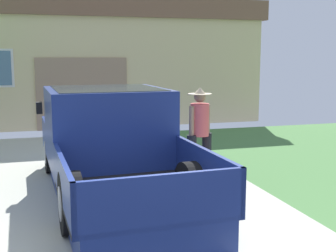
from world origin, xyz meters
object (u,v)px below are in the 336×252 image
(person_with_hat, at_px, (200,131))
(handbag, at_px, (212,176))
(pickup_truck, at_px, (108,145))
(house_with_garage, at_px, (110,61))

(person_with_hat, distance_m, handbag, 0.84)
(pickup_truck, relative_size, handbag, 12.60)
(handbag, xyz_separation_m, house_with_garage, (-0.30, 9.56, 1.94))
(person_with_hat, relative_size, house_with_garage, 0.17)
(pickup_truck, bearing_deg, house_with_garage, 78.46)
(handbag, bearing_deg, pickup_truck, 174.89)
(person_with_hat, bearing_deg, pickup_truck, -22.24)
(house_with_garage, bearing_deg, pickup_truck, -99.06)
(pickup_truck, distance_m, handbag, 1.92)
(pickup_truck, bearing_deg, person_with_hat, -1.49)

